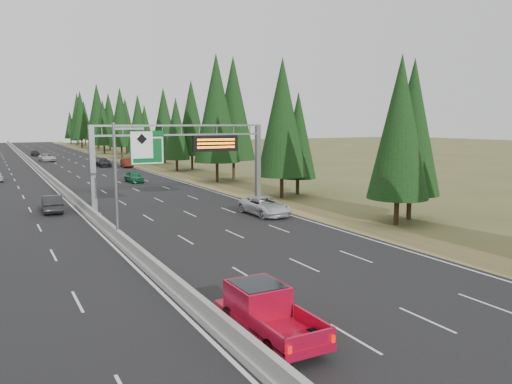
# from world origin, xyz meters

# --- Properties ---
(road) EXTENTS (32.00, 260.00, 0.08)m
(road) POSITION_xyz_m (0.00, 80.00, 0.04)
(road) COLOR black
(road) RESTS_ON ground
(shoulder_right) EXTENTS (3.60, 260.00, 0.06)m
(shoulder_right) POSITION_xyz_m (17.80, 80.00, 0.03)
(shoulder_right) COLOR olive
(shoulder_right) RESTS_ON ground
(median_barrier) EXTENTS (0.70, 260.00, 0.85)m
(median_barrier) POSITION_xyz_m (0.00, 80.00, 0.41)
(median_barrier) COLOR gray
(median_barrier) RESTS_ON road
(sign_gantry) EXTENTS (16.75, 0.98, 7.80)m
(sign_gantry) POSITION_xyz_m (8.92, 34.88, 5.27)
(sign_gantry) COLOR slate
(sign_gantry) RESTS_ON road
(hov_sign_pole) EXTENTS (2.80, 0.50, 8.00)m
(hov_sign_pole) POSITION_xyz_m (0.58, 24.97, 4.72)
(hov_sign_pole) COLOR slate
(hov_sign_pole) RESTS_ON road
(tree_row_right) EXTENTS (11.49, 239.88, 18.90)m
(tree_row_right) POSITION_xyz_m (21.83, 81.46, 8.97)
(tree_row_right) COLOR black
(tree_row_right) RESTS_ON ground
(silver_minivan) EXTENTS (2.81, 5.79, 1.59)m
(silver_minivan) POSITION_xyz_m (13.58, 28.94, 0.87)
(silver_minivan) COLOR silver
(silver_minivan) RESTS_ON road
(red_pickup) EXTENTS (2.01, 5.64, 1.84)m
(red_pickup) POSITION_xyz_m (1.50, 7.60, 1.10)
(red_pickup) COLOR black
(red_pickup) RESTS_ON road
(car_ahead_green) EXTENTS (1.90, 4.46, 1.50)m
(car_ahead_green) POSITION_xyz_m (9.81, 58.07, 0.83)
(car_ahead_green) COLOR #16613A
(car_ahead_green) RESTS_ON road
(car_ahead_dkred) EXTENTS (2.00, 4.86, 1.57)m
(car_ahead_dkred) POSITION_xyz_m (14.50, 80.86, 0.86)
(car_ahead_dkred) COLOR #56150C
(car_ahead_dkred) RESTS_ON road
(car_ahead_dkgrey) EXTENTS (2.08, 5.08, 1.47)m
(car_ahead_dkgrey) POSITION_xyz_m (11.09, 84.07, 0.82)
(car_ahead_dkgrey) COLOR black
(car_ahead_dkgrey) RESTS_ON road
(car_ahead_white) EXTENTS (3.09, 5.82, 1.56)m
(car_ahead_white) POSITION_xyz_m (3.41, 102.15, 0.86)
(car_ahead_white) COLOR #BABABA
(car_ahead_white) RESTS_ON road
(car_ahead_far) EXTENTS (1.94, 4.25, 1.41)m
(car_ahead_far) POSITION_xyz_m (2.69, 120.95, 0.79)
(car_ahead_far) COLOR black
(car_ahead_far) RESTS_ON road
(car_onc_near) EXTENTS (1.85, 4.74, 1.54)m
(car_onc_near) POSITION_xyz_m (-2.55, 39.19, 0.85)
(car_onc_near) COLOR black
(car_onc_near) RESTS_ON road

